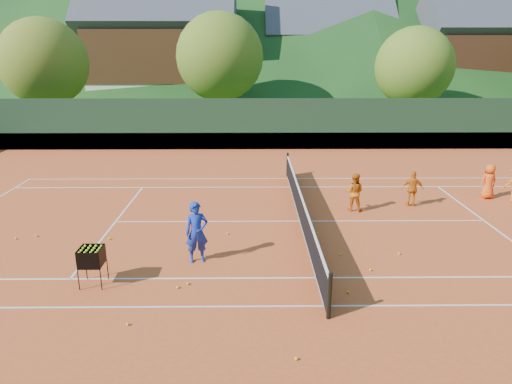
{
  "coord_description": "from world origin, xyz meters",
  "views": [
    {
      "loc": [
        -1.69,
        -14.76,
        5.69
      ],
      "look_at": [
        -1.54,
        0.0,
        1.08
      ],
      "focal_mm": 32.0,
      "sensor_mm": 36.0,
      "label": 1
    }
  ],
  "objects_px": {
    "student_c": "(489,181)",
    "chalet_right": "(480,55)",
    "chalet_left": "(163,50)",
    "student_b": "(413,189)",
    "ball_hopper": "(91,257)",
    "chalet_mid": "(326,57)",
    "coach": "(197,232)",
    "tennis_net": "(301,208)",
    "student_a": "(354,192)"
  },
  "relations": [
    {
      "from": "student_c",
      "to": "chalet_right",
      "type": "bearing_deg",
      "value": -124.37
    },
    {
      "from": "chalet_left",
      "to": "student_b",
      "type": "bearing_deg",
      "value": -63.17
    },
    {
      "from": "ball_hopper",
      "to": "chalet_mid",
      "type": "xyz_separation_m",
      "value": [
        11.68,
        38.4,
        4.22
      ]
    },
    {
      "from": "student_b",
      "to": "ball_hopper",
      "type": "bearing_deg",
      "value": 40.17
    },
    {
      "from": "student_c",
      "to": "chalet_mid",
      "type": "relative_size",
      "value": 0.11
    },
    {
      "from": "coach",
      "to": "ball_hopper",
      "type": "relative_size",
      "value": 1.74
    },
    {
      "from": "student_b",
      "to": "student_c",
      "type": "bearing_deg",
      "value": -155.29
    },
    {
      "from": "tennis_net",
      "to": "ball_hopper",
      "type": "height_order",
      "value": "tennis_net"
    },
    {
      "from": "chalet_right",
      "to": "tennis_net",
      "type": "bearing_deg",
      "value": -123.69
    },
    {
      "from": "student_b",
      "to": "tennis_net",
      "type": "distance_m",
      "value": 4.66
    },
    {
      "from": "tennis_net",
      "to": "student_b",
      "type": "bearing_deg",
      "value": 19.86
    },
    {
      "from": "student_a",
      "to": "tennis_net",
      "type": "distance_m",
      "value": 2.35
    },
    {
      "from": "ball_hopper",
      "to": "chalet_left",
      "type": "distance_m",
      "value": 35.01
    },
    {
      "from": "student_a",
      "to": "ball_hopper",
      "type": "height_order",
      "value": "student_a"
    },
    {
      "from": "student_a",
      "to": "student_c",
      "type": "xyz_separation_m",
      "value": [
        5.64,
        1.39,
        -0.01
      ]
    },
    {
      "from": "chalet_mid",
      "to": "chalet_right",
      "type": "xyz_separation_m",
      "value": [
        14.0,
        -4.0,
        0.27
      ]
    },
    {
      "from": "chalet_right",
      "to": "chalet_mid",
      "type": "bearing_deg",
      "value": 164.05
    },
    {
      "from": "ball_hopper",
      "to": "chalet_right",
      "type": "distance_m",
      "value": 43.16
    },
    {
      "from": "tennis_net",
      "to": "chalet_right",
      "type": "bearing_deg",
      "value": 56.31
    },
    {
      "from": "tennis_net",
      "to": "ball_hopper",
      "type": "distance_m",
      "value": 7.19
    },
    {
      "from": "student_a",
      "to": "chalet_left",
      "type": "relative_size",
      "value": 0.1
    },
    {
      "from": "chalet_mid",
      "to": "tennis_net",
      "type": "bearing_deg",
      "value": -100.01
    },
    {
      "from": "student_a",
      "to": "chalet_left",
      "type": "bearing_deg",
      "value": -48.45
    },
    {
      "from": "student_a",
      "to": "tennis_net",
      "type": "relative_size",
      "value": 0.12
    },
    {
      "from": "coach",
      "to": "chalet_left",
      "type": "relative_size",
      "value": 0.13
    },
    {
      "from": "student_c",
      "to": "chalet_right",
      "type": "distance_m",
      "value": 30.47
    },
    {
      "from": "ball_hopper",
      "to": "chalet_right",
      "type": "bearing_deg",
      "value": 53.26
    },
    {
      "from": "student_b",
      "to": "chalet_right",
      "type": "xyz_separation_m",
      "value": [
        15.62,
        28.42,
        4.56
      ]
    },
    {
      "from": "student_a",
      "to": "chalet_mid",
      "type": "distance_m",
      "value": 33.41
    },
    {
      "from": "student_a",
      "to": "chalet_mid",
      "type": "height_order",
      "value": "chalet_mid"
    },
    {
      "from": "tennis_net",
      "to": "chalet_mid",
      "type": "distance_m",
      "value": 34.81
    },
    {
      "from": "tennis_net",
      "to": "student_a",
      "type": "bearing_deg",
      "value": 28.03
    },
    {
      "from": "student_c",
      "to": "tennis_net",
      "type": "relative_size",
      "value": 0.12
    },
    {
      "from": "ball_hopper",
      "to": "chalet_mid",
      "type": "height_order",
      "value": "chalet_mid"
    },
    {
      "from": "chalet_left",
      "to": "chalet_right",
      "type": "relative_size",
      "value": 1.16
    },
    {
      "from": "student_c",
      "to": "ball_hopper",
      "type": "distance_m",
      "value": 15.06
    },
    {
      "from": "student_c",
      "to": "chalet_mid",
      "type": "height_order",
      "value": "chalet_mid"
    },
    {
      "from": "chalet_left",
      "to": "tennis_net",
      "type": "bearing_deg",
      "value": -71.57
    },
    {
      "from": "student_c",
      "to": "tennis_net",
      "type": "bearing_deg",
      "value": 7.62
    },
    {
      "from": "ball_hopper",
      "to": "chalet_right",
      "type": "relative_size",
      "value": 0.08
    },
    {
      "from": "coach",
      "to": "student_a",
      "type": "height_order",
      "value": "coach"
    },
    {
      "from": "tennis_net",
      "to": "chalet_right",
      "type": "distance_m",
      "value": 36.37
    },
    {
      "from": "tennis_net",
      "to": "chalet_right",
      "type": "height_order",
      "value": "chalet_right"
    },
    {
      "from": "coach",
      "to": "student_a",
      "type": "distance_m",
      "value": 6.74
    },
    {
      "from": "student_b",
      "to": "chalet_right",
      "type": "height_order",
      "value": "chalet_right"
    },
    {
      "from": "coach",
      "to": "student_a",
      "type": "bearing_deg",
      "value": 23.81
    },
    {
      "from": "chalet_mid",
      "to": "chalet_right",
      "type": "height_order",
      "value": "chalet_right"
    },
    {
      "from": "chalet_left",
      "to": "chalet_mid",
      "type": "distance_m",
      "value": 16.51
    },
    {
      "from": "coach",
      "to": "tennis_net",
      "type": "xyz_separation_m",
      "value": [
        3.21,
        3.09,
        -0.37
      ]
    },
    {
      "from": "chalet_right",
      "to": "student_b",
      "type": "bearing_deg",
      "value": -118.8
    }
  ]
}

